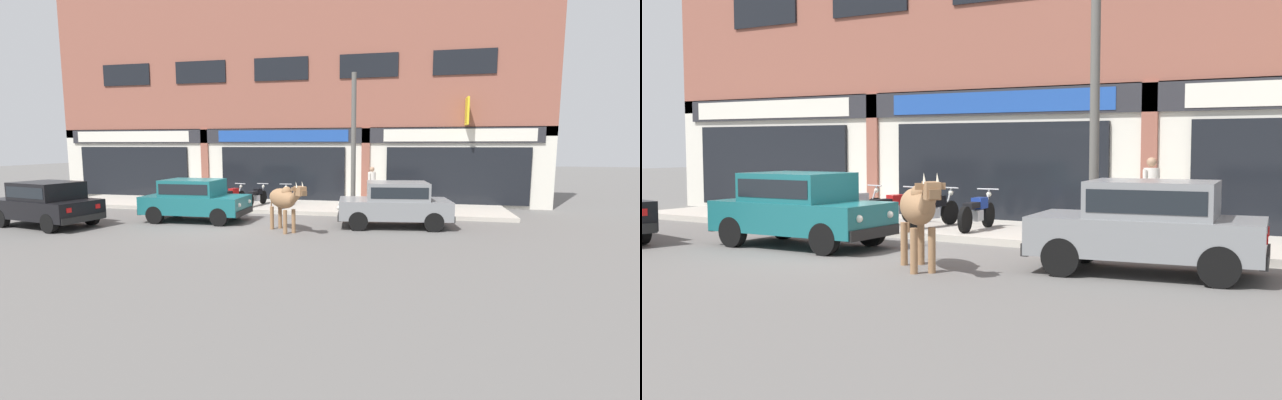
{
  "view_description": "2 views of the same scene",
  "coord_description": "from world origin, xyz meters",
  "views": [
    {
      "loc": [
        5.84,
        -13.28,
        2.63
      ],
      "look_at": [
        2.76,
        1.0,
        0.76
      ],
      "focal_mm": 24.0,
      "sensor_mm": 36.0,
      "label": 1
    },
    {
      "loc": [
        8.75,
        -10.79,
        2.03
      ],
      "look_at": [
        1.72,
        1.0,
        0.99
      ],
      "focal_mm": 42.0,
      "sensor_mm": 36.0,
      "label": 2
    }
  ],
  "objects": [
    {
      "name": "ground_plane",
      "position": [
        0.0,
        0.0,
        0.0
      ],
      "size": [
        90.0,
        90.0,
        0.0
      ],
      "primitive_type": "plane",
      "color": "#605E5B"
    },
    {
      "name": "sidewalk",
      "position": [
        0.0,
        3.89,
        0.08
      ],
      "size": [
        19.0,
        3.37,
        0.15
      ],
      "primitive_type": "cube",
      "color": "#B7AFA3",
      "rests_on": "ground"
    },
    {
      "name": "shop_building",
      "position": [
        0.0,
        5.83,
        4.81
      ],
      "size": [
        23.0,
        1.4,
        10.01
      ],
      "color": "#8E5142",
      "rests_on": "ground"
    },
    {
      "name": "cow",
      "position": [
        2.05,
        -0.91,
        1.01
      ],
      "size": [
        1.68,
        1.67,
        1.61
      ],
      "color": "#936B47",
      "rests_on": "ground"
    },
    {
      "name": "car_1",
      "position": [
        5.33,
        0.58,
        0.81
      ],
      "size": [
        3.75,
        2.05,
        1.46
      ],
      "color": "black",
      "rests_on": "ground"
    },
    {
      "name": "car_2",
      "position": [
        -1.51,
        0.19,
        0.81
      ],
      "size": [
        3.65,
        1.7,
        1.46
      ],
      "color": "black",
      "rests_on": "ground"
    },
    {
      "name": "motorcycle_0",
      "position": [
        -2.57,
        3.18,
        0.54
      ],
      "size": [
        0.69,
        1.78,
        0.88
      ],
      "color": "black",
      "rests_on": "sidewalk"
    },
    {
      "name": "motorcycle_1",
      "position": [
        -1.44,
        3.13,
        0.54
      ],
      "size": [
        0.67,
        1.79,
        0.88
      ],
      "color": "black",
      "rests_on": "sidewalk"
    },
    {
      "name": "motorcycle_2",
      "position": [
        -0.43,
        3.32,
        0.54
      ],
      "size": [
        0.52,
        1.81,
        0.88
      ],
      "color": "black",
      "rests_on": "sidewalk"
    },
    {
      "name": "motorcycle_3",
      "position": [
        0.72,
        3.32,
        0.54
      ],
      "size": [
        0.52,
        1.81,
        0.88
      ],
      "color": "black",
      "rests_on": "sidewalk"
    },
    {
      "name": "pedestrian",
      "position": [
        4.22,
        4.43,
        1.13
      ],
      "size": [
        0.32,
        0.47,
        1.6
      ],
      "color": "#2D2D33",
      "rests_on": "sidewalk"
    },
    {
      "name": "utility_pole",
      "position": [
        3.7,
        2.5,
        2.7
      ],
      "size": [
        0.18,
        0.18,
        5.1
      ],
      "primitive_type": "cylinder",
      "color": "#595651",
      "rests_on": "sidewalk"
    }
  ]
}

